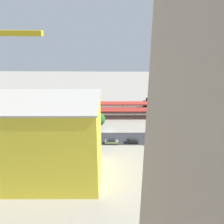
% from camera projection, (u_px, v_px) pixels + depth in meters
% --- Properties ---
extents(ground_plane, '(207.26, 207.26, 0.00)m').
position_uv_depth(ground_plane, '(108.00, 132.00, 84.95)').
color(ground_plane, '#9E998C').
rests_on(ground_plane, ground).
extents(rail_bed, '(129.78, 16.87, 0.01)m').
position_uv_depth(rail_bed, '(110.00, 110.00, 104.74)').
color(rail_bed, '#5B544C').
rests_on(rail_bed, ground).
extents(street_asphalt, '(129.68, 11.40, 0.01)m').
position_uv_depth(street_asphalt, '(108.00, 139.00, 79.92)').
color(street_asphalt, '#2D2D33').
rests_on(street_asphalt, ground).
extents(track_rails, '(129.51, 10.43, 0.12)m').
position_uv_depth(track_rails, '(110.00, 110.00, 104.67)').
color(track_rails, '#9E9EA8').
rests_on(track_rails, ground).
extents(platform_canopy_near, '(59.18, 5.63, 3.92)m').
position_uv_depth(platform_canopy_near, '(115.00, 110.00, 95.28)').
color(platform_canopy_near, '#A82D23').
rests_on(platform_canopy_near, ground).
extents(platform_canopy_far, '(66.86, 5.36, 4.54)m').
position_uv_depth(platform_canopy_far, '(123.00, 103.00, 100.83)').
color(platform_canopy_far, '#B73328').
rests_on(platform_canopy_far, ground).
extents(locomotive, '(14.22, 3.05, 5.11)m').
position_uv_depth(locomotive, '(158.00, 104.00, 106.70)').
color(locomotive, black).
rests_on(locomotive, ground).
extents(passenger_coach, '(16.39, 3.11, 5.80)m').
position_uv_depth(passenger_coach, '(212.00, 102.00, 105.87)').
color(passenger_coach, black).
rests_on(passenger_coach, ground).
extents(freight_coach_far, '(17.41, 3.14, 6.21)m').
position_uv_depth(freight_coach_far, '(61.00, 106.00, 100.79)').
color(freight_coach_far, black).
rests_on(freight_coach_far, ground).
extents(parked_car_0, '(4.29, 1.90, 1.67)m').
position_uv_depth(parked_car_0, '(154.00, 142.00, 76.49)').
color(parked_car_0, black).
rests_on(parked_car_0, ground).
extents(parked_car_1, '(4.07, 1.86, 1.73)m').
position_uv_depth(parked_car_1, '(132.00, 141.00, 76.96)').
color(parked_car_1, black).
rests_on(parked_car_1, ground).
extents(parked_car_2, '(4.66, 1.78, 1.71)m').
position_uv_depth(parked_car_2, '(112.00, 142.00, 76.50)').
color(parked_car_2, black).
rests_on(parked_car_2, ground).
extents(parked_car_3, '(4.46, 2.09, 1.56)m').
position_uv_depth(parked_car_3, '(89.00, 142.00, 76.48)').
color(parked_car_3, black).
rests_on(parked_car_3, ground).
extents(parked_car_4, '(4.67, 1.94, 1.76)m').
position_uv_depth(parked_car_4, '(68.00, 141.00, 76.68)').
color(parked_car_4, black).
rests_on(parked_car_4, ground).
extents(parked_car_5, '(4.02, 1.80, 1.75)m').
position_uv_depth(parked_car_5, '(45.00, 142.00, 76.38)').
color(parked_car_5, black).
rests_on(parked_car_5, ground).
extents(parked_car_6, '(4.61, 1.82, 1.69)m').
position_uv_depth(parked_car_6, '(26.00, 141.00, 76.94)').
color(parked_car_6, black).
rests_on(parked_car_6, ground).
extents(construction_building, '(28.96, 18.33, 21.40)m').
position_uv_depth(construction_building, '(44.00, 141.00, 57.21)').
color(construction_building, yellow).
rests_on(construction_building, ground).
extents(construction_roof_slab, '(29.57, 18.94, 0.40)m').
position_uv_depth(construction_roof_slab, '(38.00, 101.00, 52.99)').
color(construction_roof_slab, '#B7B2A8').
rests_on(construction_roof_slab, construction_building).
extents(box_truck_0, '(9.40, 2.52, 3.40)m').
position_uv_depth(box_truck_0, '(78.00, 142.00, 74.23)').
color(box_truck_0, black).
rests_on(box_truck_0, ground).
extents(box_truck_1, '(8.71, 2.41, 3.36)m').
position_uv_depth(box_truck_1, '(65.00, 143.00, 73.69)').
color(box_truck_1, black).
rests_on(box_truck_1, ground).
extents(street_tree_0, '(4.95, 4.95, 8.08)m').
position_uv_depth(street_tree_0, '(99.00, 119.00, 81.91)').
color(street_tree_0, brown).
rests_on(street_tree_0, ground).
extents(street_tree_1, '(4.04, 4.04, 6.19)m').
position_uv_depth(street_tree_1, '(78.00, 121.00, 83.83)').
color(street_tree_1, brown).
rests_on(street_tree_1, ground).
extents(street_tree_2, '(4.00, 4.00, 7.08)m').
position_uv_depth(street_tree_2, '(85.00, 121.00, 81.99)').
color(street_tree_2, brown).
rests_on(street_tree_2, ground).
extents(street_tree_3, '(5.35, 5.35, 7.12)m').
position_uv_depth(street_tree_3, '(178.00, 121.00, 82.84)').
color(street_tree_3, brown).
rests_on(street_tree_3, ground).
extents(street_tree_4, '(6.33, 6.33, 8.72)m').
position_uv_depth(street_tree_4, '(175.00, 119.00, 82.07)').
color(street_tree_4, brown).
rests_on(street_tree_4, ground).
extents(street_tree_5, '(4.64, 4.64, 7.25)m').
position_uv_depth(street_tree_5, '(39.00, 119.00, 83.83)').
color(street_tree_5, brown).
rests_on(street_tree_5, ground).
extents(traffic_light, '(0.50, 0.36, 6.95)m').
position_uv_depth(traffic_light, '(163.00, 134.00, 73.35)').
color(traffic_light, '#333333').
rests_on(traffic_light, ground).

